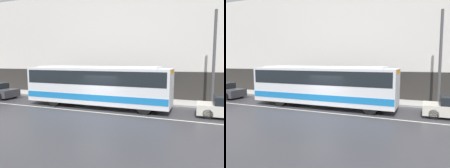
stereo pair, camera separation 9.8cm
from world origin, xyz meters
The scene contains 7 objects.
ground_plane centered at (0.00, 0.00, 0.00)m, with size 60.00×60.00×0.00m, color #333338.
sidewalk centered at (0.00, 5.24, 0.07)m, with size 60.00×2.48×0.15m.
building_facade centered at (0.00, 6.62, 4.98)m, with size 60.00×0.35×10.32m.
lane_stripe centered at (0.00, 0.00, 0.00)m, with size 54.00×0.14×0.01m.
transit_bus centered at (-0.84, 1.77, 1.75)m, with size 11.16×2.56×3.11m.
utility_pole_near centered at (7.37, 4.53, 3.68)m, with size 0.21×0.21×7.06m.
pedestrian_waiting centered at (-4.31, 5.68, 0.96)m, with size 0.36×0.36×1.73m.
Camera 2 is at (6.45, -13.18, 3.54)m, focal length 35.00 mm.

